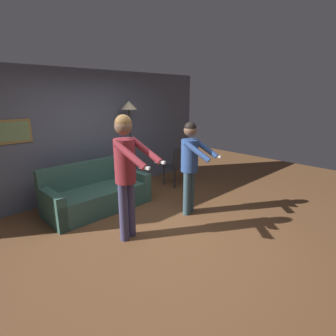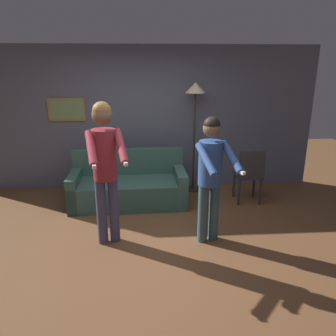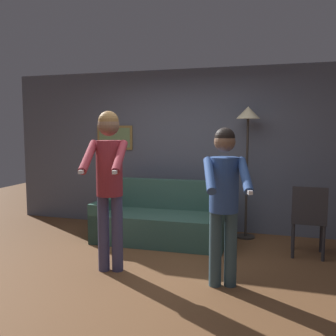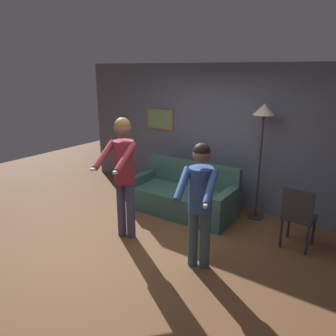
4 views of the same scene
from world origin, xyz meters
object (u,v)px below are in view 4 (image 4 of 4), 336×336
at_px(couch, 183,197).
at_px(person_standing_left, 124,166).
at_px(person_standing_right, 200,196).
at_px(dining_chair_distant, 298,215).
at_px(torchiere_lamp, 263,123).

bearing_deg(couch, person_standing_left, -98.59).
xyz_separation_m(person_standing_left, person_standing_right, (1.31, -0.04, -0.14)).
bearing_deg(dining_chair_distant, couch, 176.31).
xyz_separation_m(torchiere_lamp, person_standing_left, (-1.37, -1.83, -0.53)).
distance_m(torchiere_lamp, person_standing_left, 2.34).
relative_size(torchiere_lamp, dining_chair_distant, 2.12).
height_order(person_standing_right, dining_chair_distant, person_standing_right).
bearing_deg(torchiere_lamp, couch, -155.84).
bearing_deg(person_standing_left, torchiere_lamp, 53.12).
bearing_deg(couch, person_standing_right, -50.16).
bearing_deg(torchiere_lamp, person_standing_left, -126.88).
bearing_deg(couch, torchiere_lamp, 24.16).
distance_m(couch, torchiere_lamp, 1.89).
bearing_deg(person_standing_left, person_standing_right, -1.73).
relative_size(person_standing_right, dining_chair_distant, 1.79).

